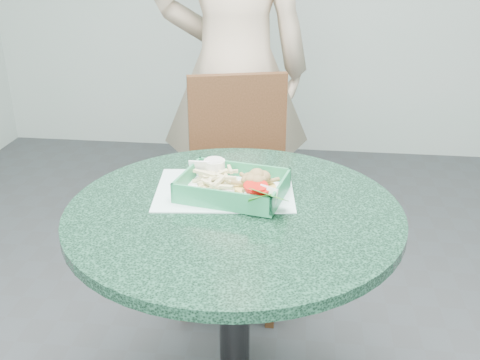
# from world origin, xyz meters

# --- Properties ---
(cafe_table) EXTENTS (0.90, 0.90, 0.75)m
(cafe_table) POSITION_xyz_m (0.00, 0.00, 0.58)
(cafe_table) COLOR black
(cafe_table) RESTS_ON floor
(dining_chair) EXTENTS (0.40, 0.40, 0.93)m
(dining_chair) POSITION_xyz_m (-0.10, 0.75, 0.53)
(dining_chair) COLOR #552918
(dining_chair) RESTS_ON floor
(diner_person) EXTENTS (0.85, 0.62, 2.16)m
(diner_person) POSITION_xyz_m (-0.13, 1.03, 1.08)
(diner_person) COLOR tan
(diner_person) RESTS_ON floor
(placemat) EXTENTS (0.42, 0.33, 0.00)m
(placemat) POSITION_xyz_m (-0.04, 0.11, 0.75)
(placemat) COLOR silver
(placemat) RESTS_ON cafe_table
(food_basket) EXTENTS (0.28, 0.21, 0.06)m
(food_basket) POSITION_xyz_m (-0.01, 0.07, 0.77)
(food_basket) COLOR #258753
(food_basket) RESTS_ON placemat
(crab_sandwich) EXTENTS (0.11, 0.11, 0.07)m
(crab_sandwich) POSITION_xyz_m (0.05, 0.08, 0.80)
(crab_sandwich) COLOR gold
(crab_sandwich) RESTS_ON food_basket
(fries_pile) EXTENTS (0.11, 0.12, 0.04)m
(fries_pile) POSITION_xyz_m (-0.07, 0.08, 0.79)
(fries_pile) COLOR #D3C88A
(fries_pile) RESTS_ON food_basket
(sauce_ramekin) EXTENTS (0.06, 0.06, 0.04)m
(sauce_ramekin) POSITION_xyz_m (-0.10, 0.15, 0.80)
(sauce_ramekin) COLOR white
(sauce_ramekin) RESTS_ON food_basket
(garnish_cup) EXTENTS (0.12, 0.11, 0.05)m
(garnish_cup) POSITION_xyz_m (0.08, 0.02, 0.79)
(garnish_cup) COLOR silver
(garnish_cup) RESTS_ON food_basket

